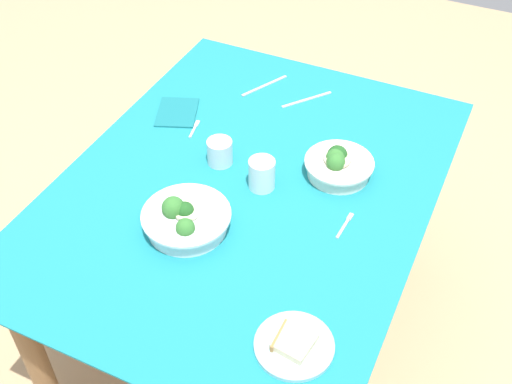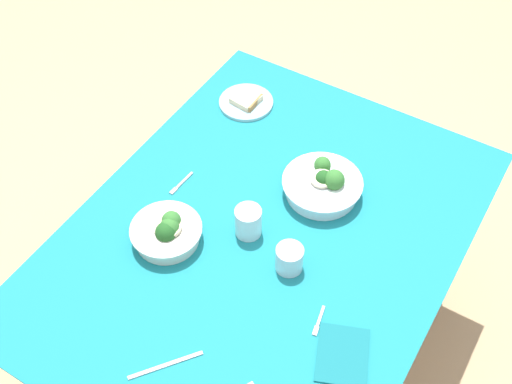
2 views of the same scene
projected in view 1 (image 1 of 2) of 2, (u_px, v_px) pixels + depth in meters
The scene contains 12 objects.
ground_plane at pixel (248, 325), 2.45m from camera, with size 6.00×6.00×0.00m, color tan.
dining_table at pixel (247, 208), 2.02m from camera, with size 1.44×1.09×0.73m.
broccoli_bowl_far at pixel (338, 165), 1.96m from camera, with size 0.21×0.21×0.10m.
broccoli_bowl_near at pixel (186, 219), 1.79m from camera, with size 0.25×0.25×0.11m.
bread_side_plate at pixel (294, 344), 1.52m from camera, with size 0.19×0.19×0.03m.
water_glass_center at pixel (262, 174), 1.91m from camera, with size 0.08×0.08×0.10m, color silver.
water_glass_side at pixel (220, 152), 2.00m from camera, with size 0.08×0.08×0.08m, color silver.
fork_by_far_bowl at pixel (345, 224), 1.83m from camera, with size 0.11×0.02×0.00m.
fork_by_near_bowl at pixel (195, 128), 2.16m from camera, with size 0.09×0.03×0.00m.
table_knife_left at pixel (264, 86), 2.34m from camera, with size 0.21×0.01×0.00m, color #B7B7BC.
table_knife_right at pixel (307, 100), 2.28m from camera, with size 0.20×0.01×0.00m, color #B7B7BC.
napkin_folded_upper at pixel (177, 112), 2.22m from camera, with size 0.17×0.13×0.01m, color #156870.
Camera 1 is at (1.30, 0.64, 2.04)m, focal length 45.08 mm.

